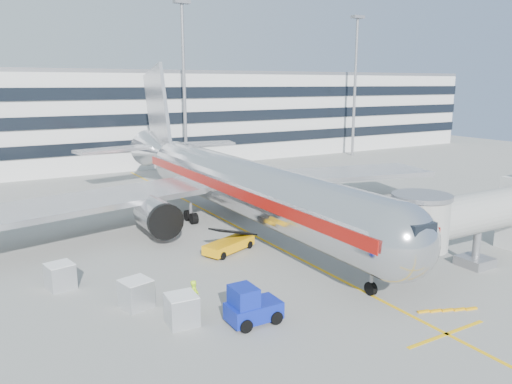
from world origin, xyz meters
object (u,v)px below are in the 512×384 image
baggage_tug (251,307)px  ramp_worker (195,296)px  cargo_container_front (182,309)px  cargo_container_left (136,293)px  belt_loader (229,244)px  cargo_container_right (60,276)px  main_jet (230,181)px

baggage_tug → ramp_worker: baggage_tug is taller
cargo_container_front → cargo_container_left: bearing=114.3°
belt_loader → baggage_tug: belt_loader is taller
belt_loader → cargo_container_right: bearing=-176.2°
cargo_container_front → cargo_container_right: bearing=119.9°
cargo_container_right → ramp_worker: size_ratio=0.96×
cargo_container_left → ramp_worker: (2.84, -2.42, 0.11)m
belt_loader → baggage_tug: (-4.61, -11.62, 0.33)m
baggage_tug → cargo_container_front: baggage_tug is taller
cargo_container_front → ramp_worker: size_ratio=0.88×
main_jet → belt_loader: (-4.04, -7.51, -3.56)m
belt_loader → cargo_container_right: size_ratio=2.61×
belt_loader → cargo_container_left: 11.47m
cargo_container_front → ramp_worker: 1.66m
main_jet → ramp_worker: bearing=-123.8°
main_jet → baggage_tug: main_jet is taller
cargo_container_right → cargo_container_left: bearing=-56.8°
belt_loader → cargo_container_left: (-9.62, -6.25, 0.22)m
cargo_container_left → ramp_worker: 3.73m
belt_loader → cargo_container_left: bearing=-147.0°
cargo_container_front → baggage_tug: bearing=-28.8°
main_jet → ramp_worker: 19.73m
main_jet → cargo_container_left: bearing=-134.8°
belt_loader → cargo_container_right: (-13.14, -0.88, 0.20)m
belt_loader → cargo_container_front: bearing=-129.6°
belt_loader → cargo_container_front: belt_loader is taller
belt_loader → cargo_container_left: size_ratio=2.51×
cargo_container_left → cargo_container_right: size_ratio=1.04×
baggage_tug → cargo_container_front: bearing=151.2°
main_jet → cargo_container_left: size_ratio=25.48×
baggage_tug → cargo_container_right: size_ratio=1.61×
belt_loader → ramp_worker: 11.01m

